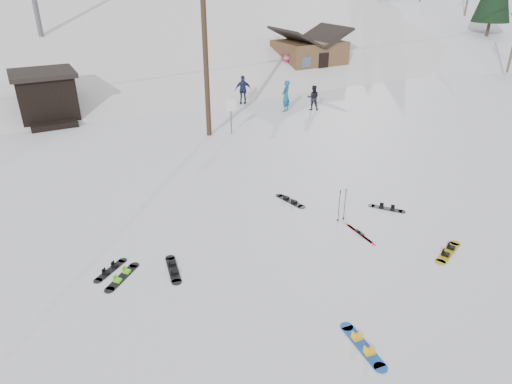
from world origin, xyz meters
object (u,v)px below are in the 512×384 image
hero_skis (360,233)px  cabin (309,57)px  utility_pole (205,42)px  hero_snowboard (363,346)px

hero_skis → cabin: bearing=61.8°
hero_skis → utility_pole: bearing=94.3°
utility_pole → hero_snowboard: 16.40m
utility_pole → cabin: (13.00, 10.00, -3.20)m
utility_pole → hero_snowboard: size_ratio=5.38×
hero_snowboard → hero_skis: 5.07m
cabin → hero_skis: bearing=-120.2°
utility_pole → cabin: bearing=37.6°
utility_pole → cabin: utility_pole is taller
cabin → hero_snowboard: bearing=-121.7°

